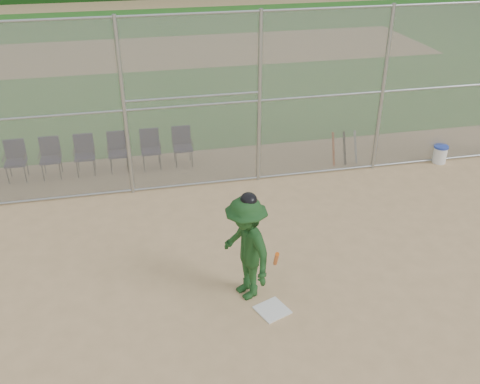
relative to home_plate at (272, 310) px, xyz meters
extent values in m
plane|color=tan|center=(-0.07, -0.35, -0.01)|extent=(100.00, 100.00, 0.00)
plane|color=#25621D|center=(-0.07, 17.65, -0.01)|extent=(100.00, 100.00, 0.00)
plane|color=tan|center=(-0.07, 17.65, 0.00)|extent=(24.00, 24.00, 0.00)
cube|color=gray|center=(-0.07, 4.65, 1.99)|extent=(16.00, 0.02, 4.00)
cylinder|color=#9EA3A8|center=(-0.07, 4.65, 3.94)|extent=(16.00, 0.05, 0.05)
cube|color=silver|center=(0.00, 0.00, 0.00)|extent=(0.62, 0.62, 0.02)
imported|color=#1B441C|center=(-0.33, 0.52, 0.93)|extent=(1.05, 1.38, 1.89)
ellipsoid|color=black|center=(-0.33, 0.52, 1.84)|extent=(0.27, 0.30, 0.23)
cylinder|color=orange|center=(0.07, 0.12, 0.94)|extent=(0.22, 0.64, 0.66)
cylinder|color=white|center=(5.74, 4.58, 0.19)|extent=(0.34, 0.34, 0.41)
cylinder|color=#273FAC|center=(5.74, 4.58, 0.42)|extent=(0.37, 0.37, 0.05)
cylinder|color=#D84C14|center=(3.01, 5.10, 0.40)|extent=(0.06, 0.32, 0.83)
cylinder|color=black|center=(3.31, 5.10, 0.40)|extent=(0.06, 0.34, 0.82)
cylinder|color=#B2B2B7|center=(3.61, 5.10, 0.39)|extent=(0.06, 0.37, 0.81)
camera|label=1|loc=(-1.99, -6.55, 5.96)|focal=40.00mm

